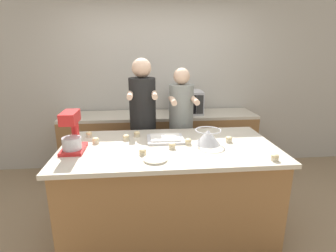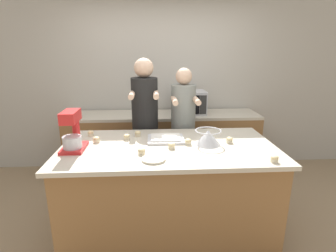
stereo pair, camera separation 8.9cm
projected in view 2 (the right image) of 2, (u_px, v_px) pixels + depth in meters
ground_plane at (168, 228)px, 2.80m from camera, size 16.00×16.00×0.00m
back_wall at (162, 82)px, 4.05m from camera, size 10.00×0.06×2.70m
island_counter at (168, 189)px, 2.67m from camera, size 2.06×1.09×0.94m
back_counter at (163, 144)px, 3.96m from camera, size 2.80×0.60×0.93m
person_left at (145, 125)px, 3.24m from camera, size 0.34×0.50×1.75m
person_right at (183, 130)px, 3.29m from camera, size 0.32×0.49×1.63m
stand_mixer at (72, 133)px, 2.38m from camera, size 0.20×0.30×0.37m
mixing_bowl at (208, 137)px, 2.53m from camera, size 0.25×0.25×0.15m
baking_tray at (166, 139)px, 2.67m from camera, size 0.37×0.29×0.04m
microwave_oven at (189, 102)px, 3.81m from camera, size 0.47×0.38×0.33m
small_plate at (154, 159)px, 2.19m from camera, size 0.20×0.20×0.02m
cupcake_0 at (138, 134)px, 2.79m from camera, size 0.06×0.06×0.06m
cupcake_1 at (188, 142)px, 2.55m from camera, size 0.06×0.06×0.06m
cupcake_2 at (142, 151)px, 2.30m from camera, size 0.06×0.06×0.06m
cupcake_3 at (91, 133)px, 2.80m from camera, size 0.06×0.06×0.06m
cupcake_4 at (96, 140)px, 2.61m from camera, size 0.06×0.06×0.06m
cupcake_5 at (172, 146)px, 2.44m from camera, size 0.06×0.06×0.06m
cupcake_6 at (127, 137)px, 2.69m from camera, size 0.06×0.06×0.06m
cupcake_7 at (275, 159)px, 2.15m from camera, size 0.06×0.06×0.06m
cupcake_8 at (229, 140)px, 2.60m from camera, size 0.06×0.06×0.06m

